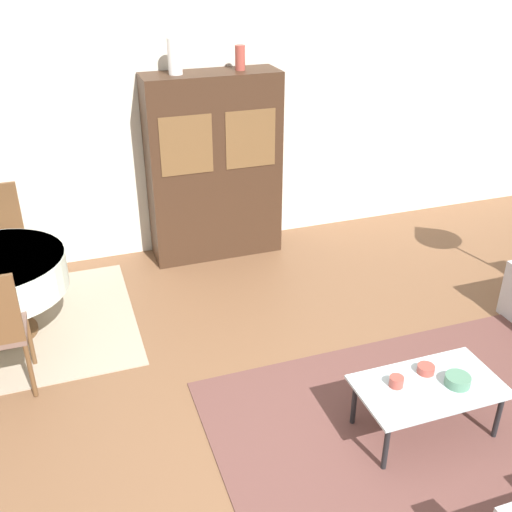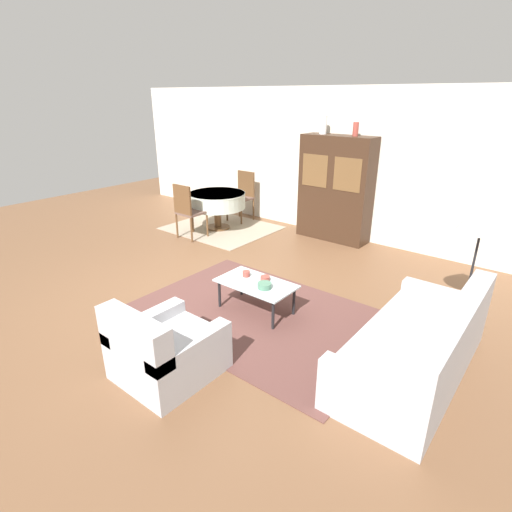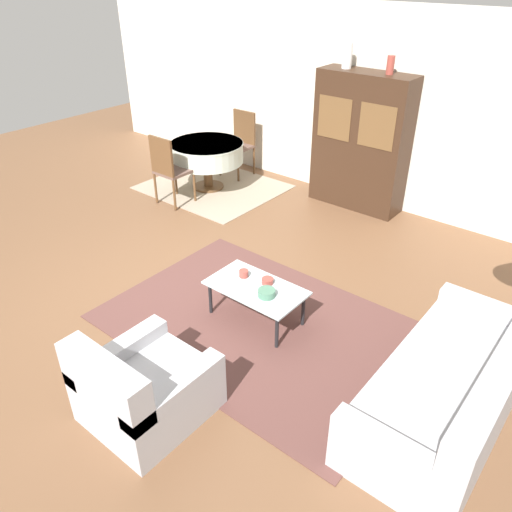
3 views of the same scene
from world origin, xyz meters
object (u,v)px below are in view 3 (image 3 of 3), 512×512
at_px(coffee_table, 256,290).
at_px(dining_chair_near, 168,167).
at_px(cup, 244,274).
at_px(armchair, 143,389).
at_px(couch, 455,388).
at_px(bowl, 267,293).
at_px(dining_table, 207,153).
at_px(dining_chair_far, 240,140).
at_px(vase_short, 390,65).
at_px(vase_tall, 347,56).
at_px(display_cabinet, 361,142).
at_px(bowl_small, 268,281).

distance_m(coffee_table, dining_chair_near, 3.04).
relative_size(dining_chair_near, cup, 10.83).
height_order(armchair, coffee_table, armchair).
xyz_separation_m(couch, bowl, (-1.81, -0.08, 0.15)).
distance_m(couch, dining_chair_near, 4.89).
bearing_deg(dining_table, dining_chair_far, 90.00).
bearing_deg(dining_chair_near, vase_short, 35.63).
relative_size(armchair, dining_chair_far, 0.88).
bearing_deg(dining_table, couch, -24.16).
relative_size(couch, vase_tall, 6.41).
bearing_deg(bowl, armchair, -92.91).
bearing_deg(display_cabinet, dining_table, -156.20).
relative_size(vase_tall, vase_short, 1.42).
bearing_deg(display_cabinet, dining_chair_near, -140.79).
relative_size(coffee_table, bowl, 5.77).
bearing_deg(coffee_table, bowl_small, 68.19).
height_order(couch, vase_tall, vase_tall).
xyz_separation_m(armchair, dining_table, (-2.81, 3.66, 0.30)).
bearing_deg(bowl, bowl_small, 125.58).
relative_size(dining_table, cup, 11.87).
height_order(dining_table, bowl_small, dining_table).
height_order(coffee_table, dining_table, dining_table).
height_order(coffee_table, dining_chair_far, dining_chair_far).
height_order(bowl, bowl_small, bowl).
xyz_separation_m(dining_chair_near, bowl, (2.89, -1.40, -0.16)).
bearing_deg(cup, dining_chair_near, 152.94).
bearing_deg(vase_tall, dining_chair_near, -135.88).
bearing_deg(vase_short, vase_tall, 180.00).
relative_size(couch, dining_chair_far, 2.01).
bearing_deg(cup, coffee_table, -17.21).
bearing_deg(dining_table, armchair, -52.44).
bearing_deg(bowl, cup, 162.65).
xyz_separation_m(couch, display_cabinet, (-2.59, 3.04, 0.66)).
xyz_separation_m(bowl, vase_tall, (-1.11, 3.12, 1.62)).
xyz_separation_m(couch, cup, (-2.20, 0.04, 0.15)).
xyz_separation_m(armchair, display_cabinet, (-0.70, 4.59, 0.66)).
bearing_deg(bowl_small, coffee_table, -111.81).
bearing_deg(bowl_small, bowl, -54.42).
height_order(dining_table, vase_short, vase_short).
bearing_deg(dining_chair_far, vase_tall, -175.49).
xyz_separation_m(display_cabinet, dining_table, (-2.11, -0.93, -0.36)).
distance_m(dining_chair_near, vase_short, 3.28).
xyz_separation_m(coffee_table, cup, (-0.21, 0.07, 0.07)).
xyz_separation_m(cup, bowl, (0.39, -0.12, -0.00)).
height_order(couch, dining_chair_near, dining_chair_near).
xyz_separation_m(dining_chair_near, vase_short, (2.40, 1.72, 1.42)).
relative_size(armchair, cup, 9.50).
relative_size(cup, vase_tall, 0.29).
distance_m(display_cabinet, dining_chair_far, 2.14).
height_order(dining_table, dining_chair_far, dining_chair_far).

